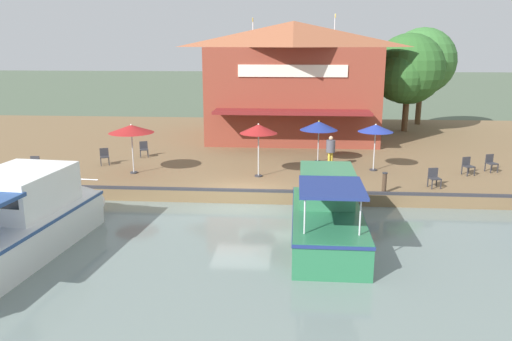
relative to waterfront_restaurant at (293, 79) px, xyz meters
The scene contains 20 objects.
ground_plane 14.41m from the waterfront_restaurant, ahead, with size 220.00×220.00×0.00m, color #4C5B47.
quay_deck 5.27m from the waterfront_restaurant, 38.32° to the right, with size 22.00×56.00×0.60m, color brown.
quay_edge_fender 14.13m from the waterfront_restaurant, ahead, with size 0.20×50.40×0.10m, color #2D2D33.
waterfront_restaurant is the anchor object (origin of this frame).
patio_umbrella_mid_patio_right 11.14m from the waterfront_restaurant, ahead, with size 1.76×1.76×2.53m.
patio_umbrella_back_row 13.27m from the waterfront_restaurant, 35.14° to the right, with size 2.15×2.15×2.40m.
patio_umbrella_mid_patio_left 10.35m from the waterfront_restaurant, 23.73° to the left, with size 1.71×1.71×2.34m.
patio_umbrella_far_corner 8.04m from the waterfront_restaurant, 10.61° to the left, with size 1.98×1.98×2.22m.
cafe_chair_facing_river 13.69m from the waterfront_restaurant, 46.55° to the right, with size 0.58×0.58×0.85m.
cafe_chair_beside_entrance 13.41m from the waterfront_restaurant, 40.62° to the left, with size 0.57×0.57×0.85m.
cafe_chair_mid_patio 11.34m from the waterfront_restaurant, 48.77° to the right, with size 0.57×0.57×0.85m.
cafe_chair_far_corner_seat 14.14m from the waterfront_restaurant, 27.11° to the left, with size 0.52×0.52×0.85m.
cafe_chair_back_row_seat 17.00m from the waterfront_restaurant, 47.55° to the right, with size 0.47×0.47×0.85m.
cafe_chair_under_first_umbrella 13.81m from the waterfront_restaurant, 46.97° to the left, with size 0.57×0.57×0.85m.
person_near_entrance 9.46m from the waterfront_restaurant, 12.86° to the left, with size 0.45×0.45×1.61m.
motorboat_second_along 17.37m from the waterfront_restaurant, ahead, with size 6.85×2.38×2.41m.
motorboat_outer_channel 21.23m from the waterfront_restaurant, 24.98° to the right, with size 9.54×3.92×2.58m.
mooring_post 14.20m from the waterfront_restaurant, 16.70° to the left, with size 0.22×0.22×0.88m.
tree_behind_restaurant 11.24m from the waterfront_restaurant, 120.84° to the left, with size 5.30×5.04×7.35m.
tree_downstream_bank 8.28m from the waterfront_restaurant, 106.77° to the left, with size 5.18×4.93×6.87m.
Camera 1 is at (20.13, 2.14, 6.65)m, focal length 35.00 mm.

